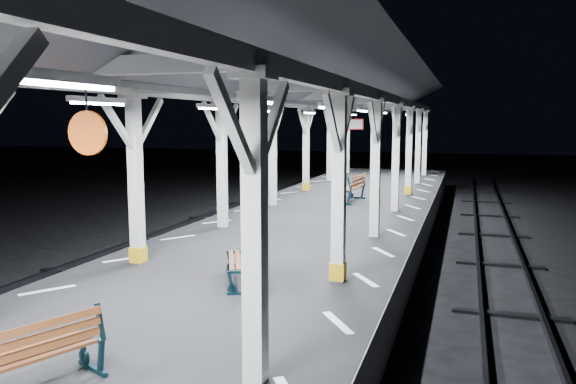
% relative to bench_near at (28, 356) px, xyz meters
% --- Properties ---
extents(ground, '(120.00, 120.00, 0.00)m').
position_rel_bench_near_xyz_m(ground, '(0.06, 3.02, -1.44)').
color(ground, black).
rests_on(ground, ground).
extents(platform, '(6.00, 50.00, 1.00)m').
position_rel_bench_near_xyz_m(platform, '(0.06, 3.02, -0.94)').
color(platform, black).
rests_on(platform, ground).
extents(hazard_stripes_left, '(1.00, 48.00, 0.01)m').
position_rel_bench_near_xyz_m(hazard_stripes_left, '(-2.39, 3.02, -0.44)').
color(hazard_stripes_left, silver).
rests_on(hazard_stripes_left, platform).
extents(hazard_stripes_right, '(1.00, 48.00, 0.01)m').
position_rel_bench_near_xyz_m(hazard_stripes_right, '(2.51, 3.02, -0.44)').
color(hazard_stripes_right, silver).
rests_on(hazard_stripes_right, platform).
extents(canopy, '(5.40, 49.00, 4.65)m').
position_rel_bench_near_xyz_m(canopy, '(0.06, 3.00, 3.12)').
color(canopy, silver).
rests_on(canopy, platform).
extents(bench_near, '(1.13, 1.63, 0.83)m').
position_rel_bench_near_xyz_m(bench_near, '(0.00, 0.00, 0.00)').
color(bench_near, black).
rests_on(bench_near, platform).
extents(bench_mid, '(1.09, 1.55, 0.79)m').
position_rel_bench_near_xyz_m(bench_mid, '(0.57, 4.47, -0.02)').
color(bench_mid, black).
rests_on(bench_mid, platform).
extents(bench_far, '(0.82, 1.81, 0.95)m').
position_rel_bench_near_xyz_m(bench_far, '(0.44, 14.56, 0.06)').
color(bench_far, black).
rests_on(bench_far, platform).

